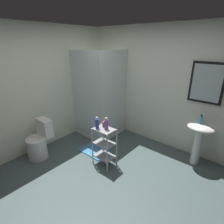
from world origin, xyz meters
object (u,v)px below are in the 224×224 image
storage_cart (104,144)px  shampoo_bottle_blue (97,124)px  toilet (39,143)px  hand_soap_bottle (201,120)px  conditioner_bottle_purple (106,124)px  bath_mat (95,151)px  pedestal_sink (199,136)px  shower_stall (100,116)px  rinse_cup (104,124)px

storage_cart → shampoo_bottle_blue: 0.42m
toilet → hand_soap_bottle: (2.39, 1.81, 0.57)m
conditioner_bottle_purple → shampoo_bottle_blue: bearing=-150.4°
storage_cart → bath_mat: storage_cart is taller
toilet → bath_mat: (0.71, 0.82, -0.31)m
pedestal_sink → storage_cart: size_ratio=1.09×
storage_cart → shampoo_bottle_blue: (-0.10, -0.07, 0.40)m
shower_stall → hand_soap_bottle: 2.21m
storage_cart → conditioner_bottle_purple: size_ratio=3.40×
hand_soap_bottle → bath_mat: bearing=-149.7°
shower_stall → shampoo_bottle_blue: shower_stall is taller
pedestal_sink → hand_soap_bottle: (-0.04, 0.04, 0.30)m
conditioner_bottle_purple → shampoo_bottle_blue: size_ratio=1.00×
shower_stall → conditioner_bottle_purple: bearing=-41.2°
shower_stall → rinse_cup: shower_stall is taller
storage_cart → shower_stall: bearing=137.0°
conditioner_bottle_purple → shampoo_bottle_blue: same height
shampoo_bottle_blue → bath_mat: 0.93m
shower_stall → rinse_cup: bearing=-42.2°
pedestal_sink → rinse_cup: rinse_cup is taller
bath_mat → hand_soap_bottle: bearing=30.3°
storage_cart → shampoo_bottle_blue: size_ratio=3.41×
hand_soap_bottle → shampoo_bottle_blue: 1.82m
shower_stall → rinse_cup: (0.84, -0.76, 0.33)m
toilet → storage_cart: 1.32m
conditioner_bottle_purple → shampoo_bottle_blue: 0.16m
toilet → hand_soap_bottle: hand_soap_bottle is taller
shower_stall → bath_mat: 0.92m
storage_cart → hand_soap_bottle: bearing=43.0°
storage_cart → shampoo_bottle_blue: shampoo_bottle_blue is taller
shower_stall → pedestal_sink: 2.20m
shower_stall → bath_mat: bearing=-55.6°
rinse_cup → toilet: bearing=-146.7°
shampoo_bottle_blue → storage_cart: bearing=33.6°
pedestal_sink → bath_mat: (-1.72, -0.95, -0.57)m
conditioner_bottle_purple → bath_mat: size_ratio=0.36×
toilet → shower_stall: bearing=80.3°
shower_stall → toilet: (-0.25, -1.48, -0.15)m
conditioner_bottle_purple → rinse_cup: size_ratio=2.20×
shower_stall → conditioner_bottle_purple: shower_stall is taller
pedestal_sink → toilet: (-2.43, -1.77, -0.26)m
shower_stall → shampoo_bottle_blue: size_ratio=9.21×
storage_cart → shampoo_bottle_blue: bearing=-146.4°
pedestal_sink → shower_stall: bearing=-172.4°
toilet → rinse_cup: size_ratio=7.68×
toilet → bath_mat: bearing=49.2°
conditioner_bottle_purple → pedestal_sink: bearing=41.9°
toilet → storage_cart: size_ratio=1.03×
shower_stall → conditioner_bottle_purple: (0.94, -0.82, 0.37)m
conditioner_bottle_purple → bath_mat: bearing=161.8°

